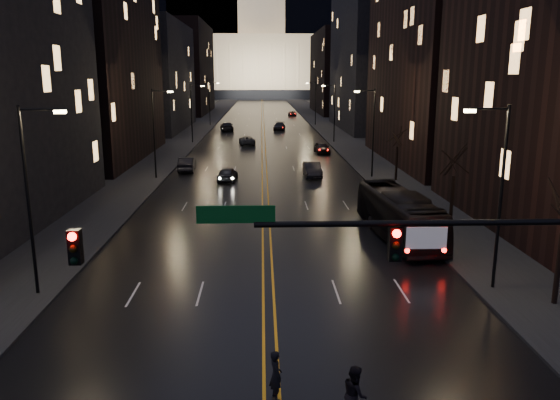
{
  "coord_description": "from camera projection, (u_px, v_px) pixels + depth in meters",
  "views": [
    {
      "loc": [
        -0.26,
        -14.73,
        10.28
      ],
      "look_at": [
        0.66,
        12.98,
        3.93
      ],
      "focal_mm": 35.0,
      "sensor_mm": 36.0,
      "label": 1
    }
  ],
  "objects": [
    {
      "name": "traffic_signal",
      "position": [
        477.0,
        259.0,
        15.7
      ],
      "size": [
        17.29,
        0.45,
        7.0
      ],
      "color": "black",
      "rests_on": "ground"
    },
    {
      "name": "building_right_dist",
      "position": [
        338.0,
        73.0,
        151.27
      ],
      "size": [
        12.0,
        40.0,
        22.0
      ],
      "primitive_type": "cube",
      "color": "black",
      "rests_on": "ground"
    },
    {
      "name": "receding_car_c",
      "position": [
        279.0,
        126.0,
        104.08
      ],
      "size": [
        2.58,
        5.34,
        1.5
      ],
      "primitive_type": "imported",
      "rotation": [
        0.0,
        0.0,
        -0.09
      ],
      "color": "black",
      "rests_on": "ground"
    },
    {
      "name": "tree_right_mid",
      "position": [
        455.0,
        161.0,
        37.5
      ],
      "size": [
        2.4,
        2.4,
        6.65
      ],
      "color": "black",
      "rests_on": "ground"
    },
    {
      "name": "streetlamp_left_near",
      "position": [
        31.0,
        192.0,
        24.91
      ],
      "size": [
        2.13,
        0.25,
        9.0
      ],
      "color": "black",
      "rests_on": "ground"
    },
    {
      "name": "capitol",
      "position": [
        262.0,
        60.0,
        256.38
      ],
      "size": [
        90.0,
        50.0,
        58.5
      ],
      "color": "black",
      "rests_on": "ground"
    },
    {
      "name": "oncoming_car_d",
      "position": [
        227.0,
        127.0,
        102.97
      ],
      "size": [
        3.0,
        5.89,
        1.64
      ],
      "primitive_type": "imported",
      "rotation": [
        0.0,
        0.0,
        3.27
      ],
      "color": "black",
      "rests_on": "ground"
    },
    {
      "name": "tree_right_far",
      "position": [
        398.0,
        136.0,
        53.09
      ],
      "size": [
        2.4,
        2.4,
        6.65
      ],
      "color": "black",
      "rests_on": "ground"
    },
    {
      "name": "building_right_mid",
      "position": [
        373.0,
        61.0,
        104.06
      ],
      "size": [
        12.0,
        34.0,
        26.0
      ],
      "primitive_type": "cube",
      "color": "black",
      "rests_on": "ground"
    },
    {
      "name": "sidewalk_left",
      "position": [
        209.0,
        115.0,
        142.83
      ],
      "size": [
        8.0,
        320.0,
        0.16
      ],
      "primitive_type": "cube",
      "color": "black",
      "rests_on": "ground"
    },
    {
      "name": "pedestrian_a",
      "position": [
        276.0,
        375.0,
        17.57
      ],
      "size": [
        0.59,
        0.72,
        1.69
      ],
      "primitive_type": "imported",
      "rotation": [
        0.0,
        0.0,
        1.91
      ],
      "color": "black",
      "rests_on": "ground"
    },
    {
      "name": "receding_car_b",
      "position": [
        322.0,
        148.0,
        73.5
      ],
      "size": [
        2.06,
        4.49,
        1.49
      ],
      "primitive_type": "imported",
      "rotation": [
        0.0,
        0.0,
        0.07
      ],
      "color": "black",
      "rests_on": "ground"
    },
    {
      "name": "oncoming_car_c",
      "position": [
        247.0,
        140.0,
        82.36
      ],
      "size": [
        2.7,
        5.0,
        1.33
      ],
      "primitive_type": "imported",
      "rotation": [
        0.0,
        0.0,
        3.25
      ],
      "color": "black",
      "rests_on": "ground"
    },
    {
      "name": "building_left_mid",
      "position": [
        88.0,
        44.0,
        65.45
      ],
      "size": [
        12.0,
        30.0,
        28.0
      ],
      "primitive_type": "cube",
      "color": "black",
      "rests_on": "ground"
    },
    {
      "name": "streetlamp_left_far",
      "position": [
        193.0,
        110.0,
        83.36
      ],
      "size": [
        2.13,
        0.25,
        9.0
      ],
      "color": "black",
      "rests_on": "ground"
    },
    {
      "name": "streetlamp_right_dist",
      "position": [
        315.0,
        101.0,
        113.29
      ],
      "size": [
        2.13,
        0.25,
        9.0
      ],
      "color": "black",
      "rests_on": "ground"
    },
    {
      "name": "receding_car_a",
      "position": [
        312.0,
        170.0,
        56.34
      ],
      "size": [
        1.73,
        4.72,
        1.55
      ],
      "primitive_type": "imported",
      "rotation": [
        0.0,
        0.0,
        0.02
      ],
      "color": "black",
      "rests_on": "ground"
    },
    {
      "name": "oncoming_car_b",
      "position": [
        187.0,
        164.0,
        59.7
      ],
      "size": [
        1.89,
        4.81,
        1.56
      ],
      "primitive_type": "imported",
      "rotation": [
        0.0,
        0.0,
        3.19
      ],
      "color": "black",
      "rests_on": "ground"
    },
    {
      "name": "streetlamp_left_dist",
      "position": [
        210.0,
        101.0,
        112.59
      ],
      "size": [
        2.13,
        0.25,
        9.0
      ],
      "color": "black",
      "rests_on": "ground"
    },
    {
      "name": "building_left_far",
      "position": [
        152.0,
        77.0,
        103.36
      ],
      "size": [
        12.0,
        34.0,
        20.0
      ],
      "primitive_type": "cube",
      "color": "black",
      "rests_on": "ground"
    },
    {
      "name": "streetlamp_right_far",
      "position": [
        333.0,
        110.0,
        84.07
      ],
      "size": [
        2.13,
        0.25,
        9.0
      ],
      "color": "black",
      "rests_on": "ground"
    },
    {
      "name": "road",
      "position": [
        263.0,
        115.0,
        143.3
      ],
      "size": [
        20.0,
        320.0,
        0.02
      ],
      "primitive_type": "cube",
      "color": "black",
      "rests_on": "ground"
    },
    {
      "name": "center_line",
      "position": [
        263.0,
        115.0,
        143.3
      ],
      "size": [
        0.62,
        320.0,
        0.01
      ],
      "primitive_type": "cube",
      "color": "orange",
      "rests_on": "road"
    },
    {
      "name": "streetlamp_right_near",
      "position": [
        498.0,
        189.0,
        25.61
      ],
      "size": [
        2.13,
        0.25,
        9.0
      ],
      "color": "black",
      "rests_on": "ground"
    },
    {
      "name": "building_left_dist",
      "position": [
        186.0,
        69.0,
        149.68
      ],
      "size": [
        12.0,
        40.0,
        24.0
      ],
      "primitive_type": "cube",
      "color": "black",
      "rests_on": "ground"
    },
    {
      "name": "bus",
      "position": [
        399.0,
        215.0,
        35.01
      ],
      "size": [
        3.49,
        11.18,
        3.07
      ],
      "primitive_type": "imported",
      "rotation": [
        0.0,
        0.0,
        0.08
      ],
      "color": "black",
      "rests_on": "ground"
    },
    {
      "name": "oncoming_car_a",
      "position": [
        227.0,
        174.0,
        53.97
      ],
      "size": [
        2.06,
        4.39,
        1.45
      ],
      "primitive_type": "imported",
      "rotation": [
        0.0,
        0.0,
        3.06
      ],
      "color": "black",
      "rests_on": "ground"
    },
    {
      "name": "streetlamp_left_mid",
      "position": [
        156.0,
        129.0,
        54.14
      ],
      "size": [
        2.13,
        0.25,
        9.0
      ],
      "color": "black",
      "rests_on": "ground"
    },
    {
      "name": "sidewalk_right",
      "position": [
        316.0,
        115.0,
        143.74
      ],
      "size": [
        8.0,
        320.0,
        0.16
      ],
      "primitive_type": "cube",
      "color": "black",
      "rests_on": "ground"
    },
    {
      "name": "pedestrian_b",
      "position": [
        355.0,
        394.0,
        16.45
      ],
      "size": [
        0.54,
        0.91,
        1.81
      ],
      "primitive_type": "imported",
      "rotation": [
        0.0,
        0.0,
        1.64
      ],
      "color": "black",
      "rests_on": "ground"
    },
    {
      "name": "streetlamp_right_mid",
      "position": [
        372.0,
        128.0,
        54.84
      ],
      "size": [
        2.13,
        0.25,
        9.0
      ],
      "color": "black",
      "rests_on": "ground"
    },
    {
      "name": "receding_car_d",
      "position": [
        292.0,
        114.0,
        140.55
      ],
      "size": [
        2.32,
        4.69,
        1.28
      ],
      "primitive_type": "imported",
      "rotation": [
        0.0,
        0.0,
        -0.04
      ],
      "color": "black",
      "rests_on": "ground"
    }
  ]
}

